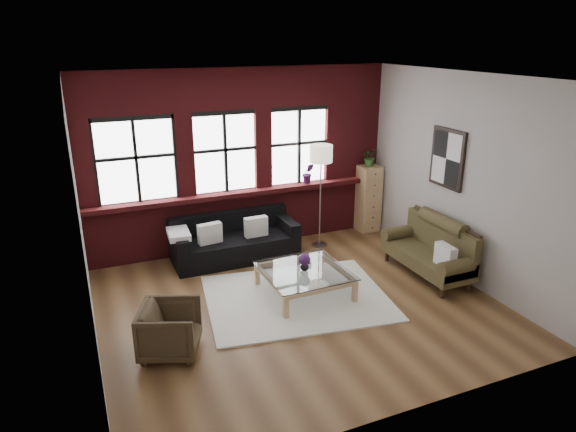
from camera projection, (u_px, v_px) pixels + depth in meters
name	position (u px, v px, depth m)	size (l,w,h in m)	color
floor	(298.00, 304.00, 7.47)	(5.50, 5.50, 0.00)	brown
ceiling	(299.00, 77.00, 6.40)	(5.50, 5.50, 0.00)	white
wall_back	(241.00, 160.00, 9.10)	(5.50, 5.50, 0.00)	#ACA5A0
wall_front	(409.00, 274.00, 4.76)	(5.50, 5.50, 0.00)	#ACA5A0
wall_left	(81.00, 228.00, 5.91)	(5.00, 5.00, 0.00)	#ACA5A0
wall_right	(460.00, 178.00, 7.95)	(5.00, 5.00, 0.00)	#ACA5A0
brick_backwall	(242.00, 161.00, 9.05)	(5.50, 0.12, 3.20)	maroon
sill_ledge	(244.00, 192.00, 9.16)	(5.50, 0.30, 0.08)	maroon
window_left	(136.00, 162.00, 8.34)	(1.38, 0.10, 1.50)	black
window_mid	(225.00, 154.00, 8.89)	(1.38, 0.10, 1.50)	black
window_right	(299.00, 147.00, 9.41)	(1.38, 0.10, 1.50)	black
wall_poster	(447.00, 158.00, 8.11)	(0.05, 0.74, 0.94)	black
shag_rug	(297.00, 298.00, 7.61)	(2.63, 2.06, 0.03)	white
dark_sofa	(235.00, 238.00, 8.86)	(2.14, 0.87, 0.77)	black
pillow_a	(210.00, 233.00, 8.54)	(0.40, 0.14, 0.34)	silver
pillow_b	(256.00, 227.00, 8.84)	(0.40, 0.14, 0.34)	silver
vintage_settee	(427.00, 249.00, 8.22)	(0.76, 1.70, 0.91)	#41391E
pillow_settee	(445.00, 256.00, 7.70)	(0.14, 0.38, 0.34)	silver
armchair	(170.00, 330.00, 6.22)	(0.69, 0.71, 0.64)	#392D1C
coffee_table	(304.00, 282.00, 7.69)	(1.22, 1.22, 0.41)	tan
vase	(305.00, 266.00, 7.60)	(0.13, 0.13, 0.14)	#B2B2B2
flowers	(305.00, 260.00, 7.57)	(0.18, 0.18, 0.18)	#4A1E59
drawer_chest	(368.00, 198.00, 10.10)	(0.40, 0.40, 1.31)	tan
potted_plant_top	(370.00, 157.00, 9.82)	(0.33, 0.28, 0.36)	#2D5923
floor_lamp	(320.00, 193.00, 9.19)	(0.40, 0.40, 2.04)	#A5A5A8
sill_plant	(308.00, 173.00, 9.51)	(0.21, 0.17, 0.39)	#4A1E59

